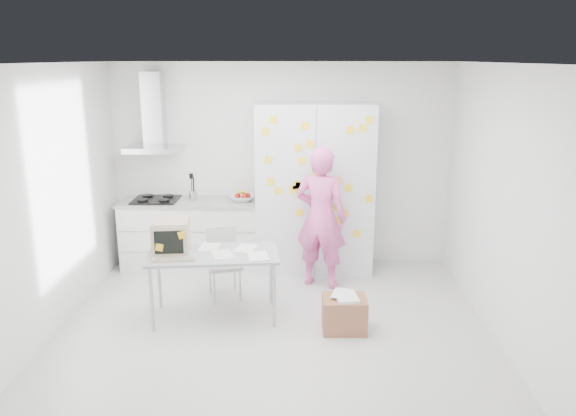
{
  "coord_description": "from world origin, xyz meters",
  "views": [
    {
      "loc": [
        0.3,
        -5.44,
        2.75
      ],
      "look_at": [
        0.13,
        0.78,
        1.08
      ],
      "focal_mm": 35.0,
      "sensor_mm": 36.0,
      "label": 1
    }
  ],
  "objects_px": {
    "person": "(321,218)",
    "chair": "(223,258)",
    "desk": "(187,245)",
    "cardboard_box": "(344,313)"
  },
  "relations": [
    {
      "from": "desk",
      "to": "cardboard_box",
      "type": "distance_m",
      "value": 1.81
    },
    {
      "from": "chair",
      "to": "cardboard_box",
      "type": "xyz_separation_m",
      "value": [
        1.37,
        -0.85,
        -0.28
      ]
    },
    {
      "from": "person",
      "to": "chair",
      "type": "xyz_separation_m",
      "value": [
        -1.15,
        -0.35,
        -0.4
      ]
    },
    {
      "from": "person",
      "to": "cardboard_box",
      "type": "bearing_deg",
      "value": 119.51
    },
    {
      "from": "desk",
      "to": "chair",
      "type": "relative_size",
      "value": 1.74
    },
    {
      "from": "desk",
      "to": "chair",
      "type": "height_order",
      "value": "desk"
    },
    {
      "from": "person",
      "to": "desk",
      "type": "relative_size",
      "value": 1.21
    },
    {
      "from": "person",
      "to": "chair",
      "type": "relative_size",
      "value": 2.11
    },
    {
      "from": "chair",
      "to": "person",
      "type": "bearing_deg",
      "value": -1.95
    },
    {
      "from": "person",
      "to": "desk",
      "type": "xyz_separation_m",
      "value": [
        -1.45,
        -0.93,
        -0.04
      ]
    }
  ]
}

